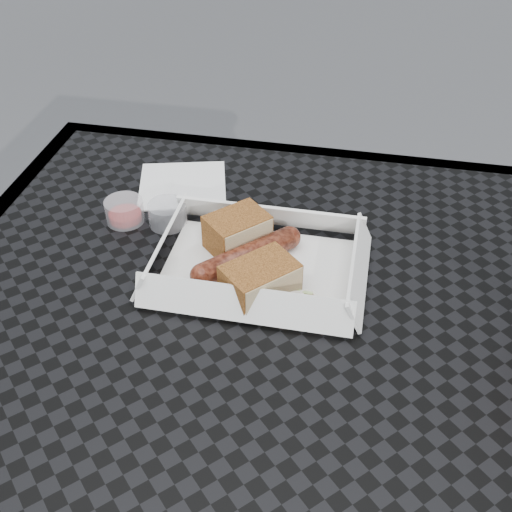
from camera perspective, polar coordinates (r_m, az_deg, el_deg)
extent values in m
cube|color=black|center=(0.70, 0.29, -6.83)|extent=(0.80, 0.80, 0.01)
cube|color=black|center=(1.01, 4.62, 8.64)|extent=(0.80, 0.03, 0.03)
cylinder|color=black|center=(1.28, -12.22, -4.97)|extent=(0.03, 0.03, 0.73)
cylinder|color=black|center=(1.23, 20.03, -9.29)|extent=(0.03, 0.03, 0.73)
cube|color=white|center=(0.76, 0.15, -1.17)|extent=(0.22, 0.15, 0.00)
cylinder|color=maroon|center=(0.75, -0.78, 0.02)|extent=(0.11, 0.11, 0.03)
sphere|color=maroon|center=(0.78, 2.97, 1.66)|extent=(0.03, 0.03, 0.03)
sphere|color=maroon|center=(0.73, -4.81, -1.74)|extent=(0.03, 0.03, 0.03)
cube|color=brown|center=(0.78, -1.68, 2.17)|extent=(0.09, 0.09, 0.04)
cube|color=brown|center=(0.71, 0.36, -2.14)|extent=(0.09, 0.09, 0.04)
cylinder|color=#FF480B|center=(0.72, 3.73, -3.71)|extent=(0.02, 0.02, 0.00)
torus|color=white|center=(0.72, 4.30, -4.08)|extent=(0.02, 0.02, 0.00)
cube|color=#B2D17F|center=(0.72, 4.62, -3.70)|extent=(0.02, 0.02, 0.00)
cube|color=white|center=(0.92, -6.54, 6.28)|extent=(0.15, 0.15, 0.00)
cylinder|color=maroon|center=(0.85, -11.61, 3.95)|extent=(0.05, 0.05, 0.03)
cylinder|color=silver|center=(0.84, -7.86, 3.71)|extent=(0.05, 0.05, 0.03)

